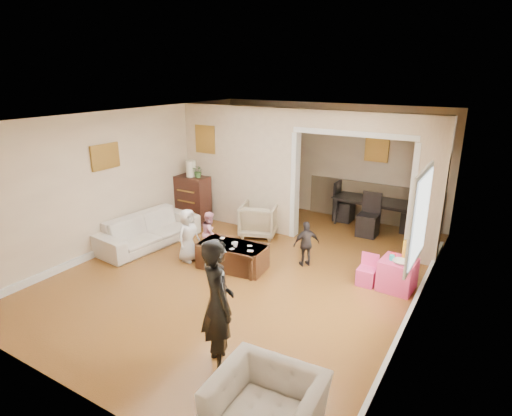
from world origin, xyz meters
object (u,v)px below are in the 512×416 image
Objects in this scene: cyan_cup at (392,258)px; play_table at (397,275)px; table_lamp at (191,168)px; coffee_cup at (235,244)px; adult_person at (218,304)px; child_kneel_a at (188,235)px; sofa at (149,230)px; armchair_back at (259,220)px; dresser at (193,199)px; child_kneel_b at (210,233)px; dining_table at (377,213)px; child_toddler at (306,244)px; coffee_table at (233,256)px; armchair_front at (267,410)px.

play_table is at bearing 26.57° from cyan_cup.
table_lamp reaches higher than coffee_cup.
adult_person is 1.63× the size of child_kneel_a.
table_lamp is (-0.13, 1.52, 0.93)m from sofa.
armchair_back is 1.74m from dresser.
child_kneel_a reaches higher than child_kneel_b.
dining_table is at bearing 26.22° from dresser.
sofa is 2.77× the size of armchair_back.
adult_person is 1.93× the size of child_toddler.
adult_person is at bearing -59.45° from coffee_table.
dresser is 0.67× the size of adult_person.
armchair_back is 0.47× the size of adult_person.
armchair_front is 4.12m from child_kneel_a.
dining_table is (1.95, 1.78, -0.02)m from armchair_back.
play_table is (4.76, -0.84, -0.28)m from dresser.
dining_table is at bearing 65.11° from coffee_table.
child_toddler is at bearing 132.85° from armchair_back.
cyan_cup is 0.05× the size of adult_person.
sofa is at bearing 142.86° from armchair_front.
sofa is 5.13m from armchair_front.
child_kneel_a is (-0.95, -0.10, 0.01)m from coffee_cup.
armchair_back is 1.45× the size of play_table.
coffee_table is at bearing 153.43° from coffee_cup.
cyan_cup is at bearing 16.11° from coffee_cup.
table_lamp is 0.70× the size of play_table.
armchair_front is 3.54m from play_table.
child_kneel_a reaches higher than dining_table.
sofa is 2.11× the size of armchair_front.
child_kneel_a is at bearing -166.65° from cyan_cup.
table_lamp reaches higher than armchair_front.
dresser is 1.28× the size of child_kneel_b.
dresser reaches higher than coffee_table.
child_toddler is (-0.24, 2.93, -0.38)m from adult_person.
sofa is at bearing 26.51° from armchair_back.
coffee_table is at bearing -77.14° from child_kneel_a.
dresser is 4.84m from play_table.
table_lamp is at bearing 144.41° from coffee_cup.
armchair_back is 2.07× the size of table_lamp.
child_toddler is (-1.58, 0.05, 0.16)m from play_table.
play_table is at bearing 131.14° from child_toddler.
play_table is at bearing -110.26° from child_kneel_b.
adult_person is at bearing -130.70° from child_kneel_a.
adult_person is at bearing 47.50° from child_toddler.
coffee_table is 1.20× the size of child_kneel_a.
sofa is 1.54m from dresser.
dining_table reaches higher than coffee_cup.
dining_table reaches higher than cyan_cup.
table_lamp is 0.37× the size of child_kneel_a.
armchair_front is at bearing -44.68° from dresser.
table_lamp is at bearing 21.76° from child_kneel_b.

